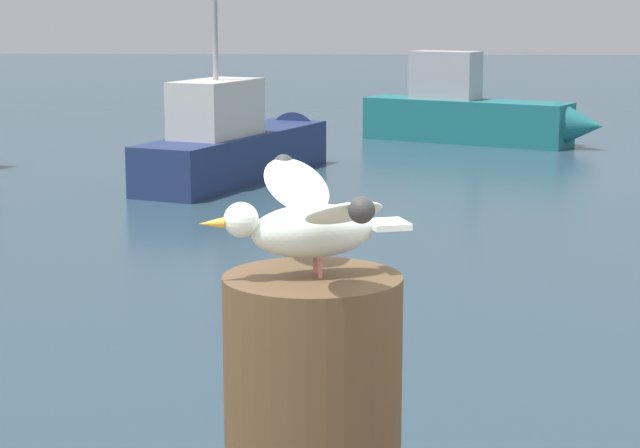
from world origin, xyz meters
The scene contains 3 objects.
seagull centered at (0.08, -0.47, 2.30)m, with size 0.39×0.57×0.19m.
boat_navy centered at (-1.96, 15.28, 0.54)m, with size 2.83×5.23×4.55m.
boat_teal centered at (2.06, 20.00, 0.58)m, with size 4.67×2.99×1.77m.
Camera 1 is at (0.21, -2.52, 2.68)m, focal length 64.48 mm.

